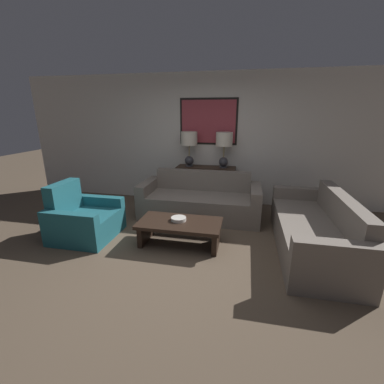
% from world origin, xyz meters
% --- Properties ---
extents(ground_plane, '(20.00, 20.00, 0.00)m').
position_xyz_m(ground_plane, '(0.00, 0.00, 0.00)').
color(ground_plane, brown).
extents(back_wall, '(8.17, 0.12, 2.65)m').
position_xyz_m(back_wall, '(0.00, 2.53, 1.33)').
color(back_wall, beige).
rests_on(back_wall, ground_plane).
extents(console_table, '(1.20, 0.40, 0.81)m').
position_xyz_m(console_table, '(0.00, 2.25, 0.40)').
color(console_table, '#332319').
rests_on(console_table, ground_plane).
extents(table_lamp_left, '(0.33, 0.33, 0.70)m').
position_xyz_m(table_lamp_left, '(-0.35, 2.25, 1.29)').
color(table_lamp_left, '#333338').
rests_on(table_lamp_left, console_table).
extents(table_lamp_right, '(0.33, 0.33, 0.70)m').
position_xyz_m(table_lamp_right, '(0.35, 2.25, 1.29)').
color(table_lamp_right, '#333338').
rests_on(table_lamp_right, console_table).
extents(couch_by_back_wall, '(2.18, 0.89, 0.81)m').
position_xyz_m(couch_by_back_wall, '(0.00, 1.58, 0.28)').
color(couch_by_back_wall, slate).
rests_on(couch_by_back_wall, ground_plane).
extents(couch_by_side, '(0.89, 2.18, 0.81)m').
position_xyz_m(couch_by_side, '(1.79, 0.67, 0.28)').
color(couch_by_side, slate).
rests_on(couch_by_side, ground_plane).
extents(coffee_table, '(1.20, 0.62, 0.36)m').
position_xyz_m(coffee_table, '(-0.09, 0.43, 0.27)').
color(coffee_table, black).
rests_on(coffee_table, ground_plane).
extents(decorative_bowl, '(0.22, 0.22, 0.05)m').
position_xyz_m(decorative_bowl, '(-0.12, 0.46, 0.39)').
color(decorative_bowl, beige).
rests_on(decorative_bowl, coffee_table).
extents(armchair_near_back_wall, '(0.87, 0.91, 0.86)m').
position_xyz_m(armchair_near_back_wall, '(-1.63, 0.39, 0.28)').
color(armchair_near_back_wall, '#1E5B66').
rests_on(armchair_near_back_wall, ground_plane).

